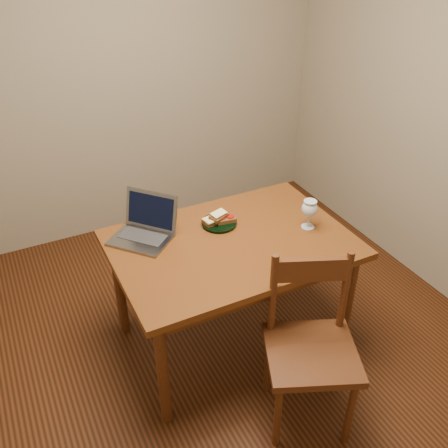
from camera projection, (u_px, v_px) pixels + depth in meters
name	position (u px, v px, depth m)	size (l,w,h in m)	color
floor	(220.00, 344.00, 3.11)	(3.20, 3.20, 0.02)	black
back_wall	(121.00, 68.00, 3.61)	(3.20, 0.02, 2.60)	gray
table	(231.00, 254.00, 2.79)	(1.30, 0.90, 0.74)	#42260B
chair	(311.00, 341.00, 2.43)	(0.57, 0.56, 0.47)	#3A1D0C
plate	(219.00, 223.00, 2.88)	(0.20, 0.20, 0.02)	black
sandwich_cheese	(213.00, 220.00, 2.86)	(0.12, 0.07, 0.04)	#381E0C
sandwich_tomato	(226.00, 219.00, 2.87)	(0.11, 0.07, 0.04)	#381E0C
sandwich_top	(219.00, 216.00, 2.86)	(0.11, 0.06, 0.03)	#381E0C
milk_glass	(309.00, 214.00, 2.81)	(0.09, 0.09, 0.18)	white
laptop	(145.00, 226.00, 2.76)	(0.42, 0.43, 0.23)	slate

